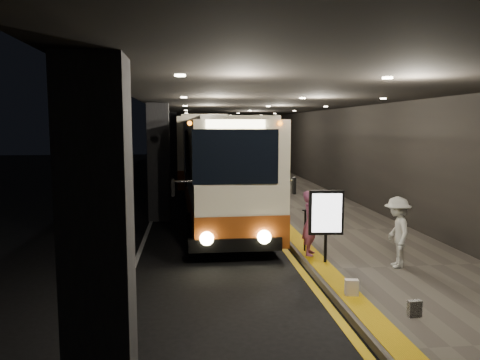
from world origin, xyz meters
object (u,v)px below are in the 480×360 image
passenger_boarding (310,223)px  passenger_waiting_white (397,232)px  info_sign (326,214)px  stanchion_post (305,231)px  bag_plain (352,288)px  coach_main (220,173)px  bag_polka (415,309)px  coach_second (208,152)px

passenger_boarding → passenger_waiting_white: bearing=-105.7°
passenger_boarding → info_sign: 0.85m
passenger_boarding → stanchion_post: 0.47m
passenger_boarding → passenger_waiting_white: size_ratio=1.00×
passenger_boarding → passenger_waiting_white: passenger_waiting_white is taller
bag_plain → info_sign: info_sign is taller
coach_main → bag_polka: bearing=-75.6°
coach_main → coach_second: size_ratio=0.93×
passenger_boarding → info_sign: bearing=-145.4°
coach_main → passenger_boarding: size_ratio=6.99×
passenger_boarding → bag_polka: (0.83, -4.17, -0.71)m
coach_main → coach_second: 11.52m
passenger_waiting_white → bag_polka: (-0.98, -2.90, -0.71)m
coach_main → info_sign: size_ratio=6.56×
coach_main → stanchion_post: (1.97, -5.24, -1.07)m
info_sign → passenger_boarding: bearing=109.6°
coach_main → stanchion_post: 5.70m
stanchion_post → bag_polka: bearing=-79.1°
coach_second → info_sign: 18.00m
bag_polka → bag_plain: 1.37m
passenger_waiting_white → bag_plain: (-1.75, -1.76, -0.69)m
coach_main → passenger_waiting_white: 7.91m
bag_plain → passenger_waiting_white: bearing=45.3°
passenger_waiting_white → info_sign: 1.74m
passenger_waiting_white → info_sign: (-1.61, 0.54, 0.38)m
coach_main → passenger_waiting_white: (3.83, -6.88, -0.78)m
coach_main → bag_polka: coach_main is taller
bag_plain → info_sign: (0.14, 2.30, 1.07)m
passenger_boarding → passenger_waiting_white: (1.81, -1.27, 0.00)m
coach_main → bag_plain: size_ratio=36.02×
coach_main → passenger_waiting_white: bearing=-62.7°
bag_polka → passenger_waiting_white: bearing=71.3°
stanchion_post → bag_plain: bearing=-88.1°
info_sign → coach_second: bearing=101.4°
info_sign → stanchion_post: info_sign is taller
bag_polka → info_sign: 3.66m
passenger_waiting_white → bag_polka: size_ratio=5.74×
bag_polka → stanchion_post: 4.64m
passenger_waiting_white → coach_main: bearing=-139.6°
passenger_waiting_white → stanchion_post: size_ratio=1.51×
info_sign → bag_polka: bearing=-75.3°
passenger_boarding → coach_second: bearing=26.0°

